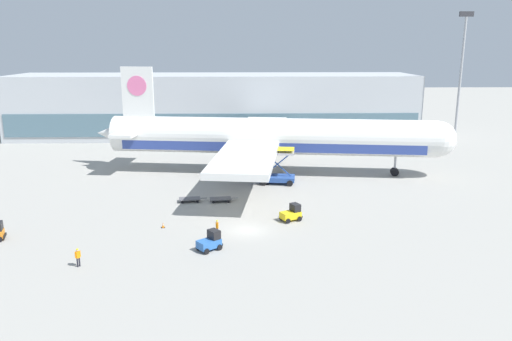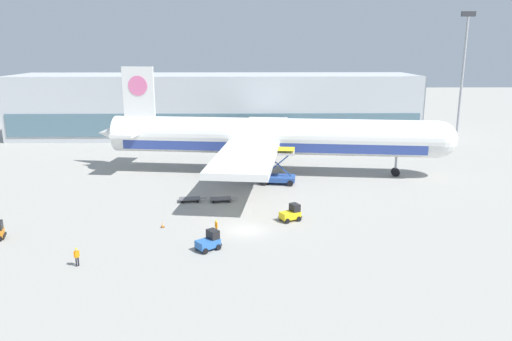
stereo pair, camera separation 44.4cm
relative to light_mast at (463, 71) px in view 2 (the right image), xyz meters
The scene contains 12 objects.
ground_plane 67.87m from the light_mast, 131.63° to the right, with size 400.00×400.00×0.00m, color #9E9B93.
terminal_building 53.13m from the light_mast, 166.34° to the left, with size 90.00×18.20×14.00m.
light_mast is the anchor object (origin of this frame).
airplane_main 47.61m from the light_mast, 150.52° to the right, with size 57.94×48.62×17.00m.
scissor_lift_loader 50.92m from the light_mast, 143.04° to the right, with size 5.54×3.94×5.37m.
baggage_tug_mid 61.94m from the light_mast, 129.93° to the right, with size 2.81×2.47×2.00m.
baggage_tug_far 74.10m from the light_mast, 131.09° to the right, with size 2.79×2.67×2.00m.
baggage_dolly_lead 66.07m from the light_mast, 143.24° to the right, with size 3.77×1.83×0.48m.
baggage_dolly_second 62.95m from the light_mast, 140.87° to the right, with size 3.77×1.83×0.48m.
ground_crew_near 84.96m from the light_mast, 135.66° to the right, with size 0.43×0.42×1.84m.
ground_crew_far 70.91m from the light_mast, 132.88° to the right, with size 0.33×0.54×1.81m.
traffic_cone_near 73.69m from the light_mast, 137.98° to the right, with size 0.40×0.40×0.58m.
Camera 2 is at (0.09, -52.84, 20.12)m, focal length 35.00 mm.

